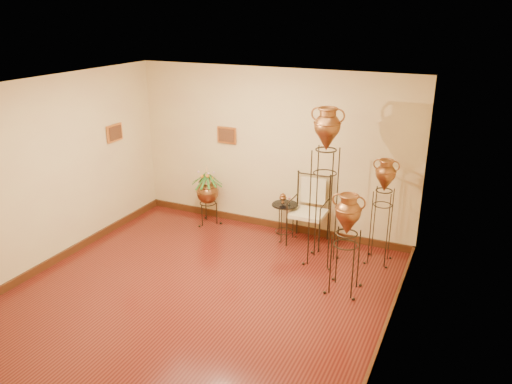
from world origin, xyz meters
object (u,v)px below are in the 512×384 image
at_px(amphora_tall, 324,186).
at_px(planter_urn, 207,190).
at_px(side_table, 285,220).
at_px(amphora_mid, 382,211).
at_px(armchair, 308,211).

bearing_deg(amphora_tall, planter_urn, 166.49).
bearing_deg(side_table, amphora_mid, -6.13).
xyz_separation_m(amphora_tall, side_table, (-0.83, 0.56, -0.91)).
xyz_separation_m(amphora_tall, amphora_mid, (0.80, 0.38, -0.40)).
height_order(amphora_tall, amphora_mid, amphora_tall).
height_order(amphora_tall, armchair, amphora_tall).
distance_m(armchair, side_table, 0.48).
relative_size(amphora_mid, planter_urn, 1.45).
relative_size(amphora_mid, armchair, 1.46).
relative_size(amphora_mid, side_table, 2.11).
bearing_deg(planter_urn, armchair, 0.00).
relative_size(planter_urn, side_table, 1.45).
height_order(amphora_tall, planter_urn, amphora_tall).
distance_m(planter_urn, armchair, 1.90).
relative_size(amphora_tall, amphora_mid, 1.46).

